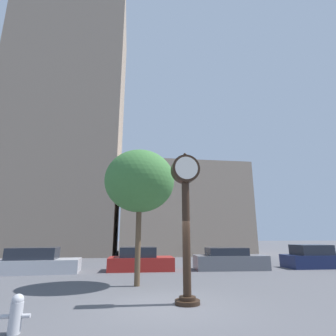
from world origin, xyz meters
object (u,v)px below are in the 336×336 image
car_red (140,261)px  car_navy (314,258)px  street_clock (186,206)px  bare_tree (140,181)px  car_silver (36,262)px  fire_hydrant_near (16,313)px  car_grey (230,260)px

car_red → car_navy: (11.43, -0.27, 0.03)m
street_clock → bare_tree: bare_tree is taller
car_silver → bare_tree: 8.22m
car_red → street_clock: bearing=-81.0°
car_navy → fire_hydrant_near: size_ratio=5.07×
car_navy → car_grey: bearing=-177.8°
street_clock → car_silver: street_clock is taller
car_grey → car_red: bearing=179.8°
car_silver → bare_tree: size_ratio=0.80×
car_silver → car_navy: 17.32m
car_silver → car_navy: size_ratio=1.18×
car_navy → fire_hydrant_near: car_navy is taller
street_clock → car_silver: bearing=131.6°
car_grey → car_navy: 5.87m
car_grey → street_clock: bearing=-116.0°
car_red → car_navy: bearing=0.0°
street_clock → bare_tree: 3.81m
car_grey → bare_tree: bearing=-138.0°
car_grey → car_silver: bearing=-176.4°
car_grey → bare_tree: bare_tree is taller
fire_hydrant_near → car_red: bearing=73.1°
car_navy → fire_hydrant_near: bearing=-144.1°
car_navy → street_clock: bearing=-140.6°
street_clock → car_navy: (10.32, 8.01, -2.39)m
fire_hydrant_near → bare_tree: bare_tree is taller
car_navy → bare_tree: (-11.77, -4.79, 3.85)m
car_grey → bare_tree: (-5.90, -4.73, 3.89)m
car_navy → bare_tree: 13.28m
car_red → bare_tree: (-0.34, -5.06, 3.88)m
bare_tree → car_silver: bearing=139.9°
bare_tree → fire_hydrant_near: bearing=-118.3°
street_clock → fire_hydrant_near: (-4.21, -1.93, -2.60)m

